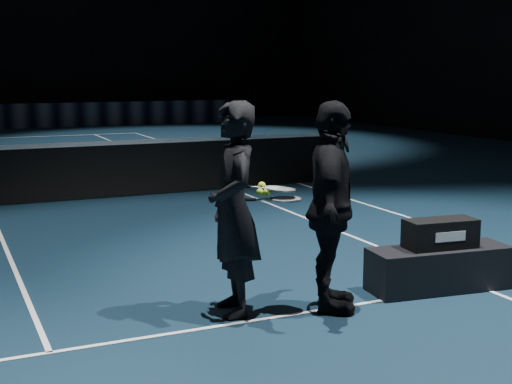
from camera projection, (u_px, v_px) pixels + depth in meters
net_post_right at (342, 152)px, 13.63m from camera, size 0.10×0.10×1.10m
player_bench at (439, 268)px, 6.91m from camera, size 1.43×0.61×0.42m
racket_bag at (440, 233)px, 6.85m from camera, size 0.72×0.37×0.28m
bag_signature at (451, 237)px, 6.71m from camera, size 0.32×0.04×0.09m
player_a at (234, 209)px, 6.11m from camera, size 0.53×0.73×1.86m
player_b at (331, 208)px, 6.19m from camera, size 0.94×1.17×1.86m
racket_lower at (286, 199)px, 6.14m from camera, size 0.71×0.43×0.03m
racket_upper at (279, 189)px, 6.16m from camera, size 0.71×0.39×0.10m
tennis_balls at (263, 190)px, 6.11m from camera, size 0.12×0.10×0.12m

